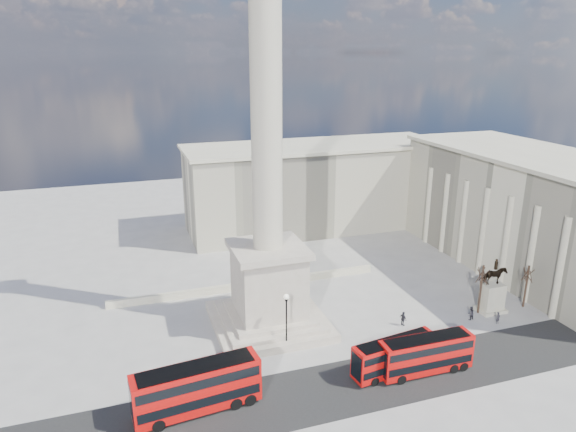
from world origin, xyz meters
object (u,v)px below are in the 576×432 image
Objects in this scene: nelsons_column at (268,230)px; pedestrian_standing at (471,313)px; victorian_lamp at (286,317)px; pedestrian_walking at (498,318)px; red_bus_b at (395,356)px; equestrian_statue at (492,293)px; pedestrian_crossing at (403,319)px; red_bus_c at (426,354)px; red_bus_a at (198,388)px.

nelsons_column is 28.96m from pedestrian_standing.
victorian_lamp is 28.09m from pedestrian_walking.
red_bus_b is 18.83m from pedestrian_walking.
nelsons_column is 31.92m from pedestrian_walking.
nelsons_column is at bearing 150.10° from pedestrian_walking.
pedestrian_crossing is at bearing 178.68° from equestrian_statue.
pedestrian_standing is at bearing 17.55° from red_bus_b.
nelsons_column reaches higher than pedestrian_walking.
red_bus_c reaches higher than pedestrian_walking.
nelsons_column is at bearing 117.59° from red_bus_b.
pedestrian_standing is (12.09, 8.20, -1.31)m from red_bus_c.
red_bus_a is 6.73× the size of pedestrian_standing.
pedestrian_standing is (25.38, -7.10, -11.99)m from nelsons_column.
equestrian_statue is at bearing 54.19° from pedestrian_walking.
nelsons_column reaches higher than red_bus_c.
equestrian_statue reaches higher than red_bus_c.
pedestrian_standing is (36.55, 6.77, -1.68)m from red_bus_a.
red_bus_a is (-11.17, -13.88, -10.30)m from nelsons_column.
red_bus_a is 28.63m from pedestrian_crossing.
pedestrian_walking is (14.82, 6.25, -1.44)m from red_bus_c.
equestrian_statue is (29.47, -5.97, -10.31)m from nelsons_column.
nelsons_column is 20.58m from red_bus_a.
equestrian_statue is 3.82m from pedestrian_walking.
red_bus_b is (10.07, -14.29, -10.82)m from nelsons_column.
equestrian_statue is 4.77× the size of pedestrian_walking.
red_bus_c is 5.67× the size of pedestrian_standing.
red_bus_c is at bearing -9.20° from red_bus_a.
equestrian_statue is 13.37m from pedestrian_crossing.
red_bus_a reaches higher than red_bus_b.
nelsons_column is 25.90× the size of pedestrian_crossing.
red_bus_a is at bearing -168.99° from equestrian_statue.
pedestrian_walking is at bearing -17.86° from nelsons_column.
pedestrian_walking is at bearing -119.29° from pedestrian_crossing.
nelsons_column is at bearing 57.33° from pedestrian_crossing.
red_bus_a reaches higher than pedestrian_standing.
red_bus_c is (24.46, -1.43, -0.38)m from red_bus_a.
red_bus_a is at bearing 174.96° from pedestrian_walking.
red_bus_c is 10.15m from pedestrian_crossing.
red_bus_c reaches higher than pedestrian_crossing.
red_bus_a reaches higher than pedestrian_walking.
pedestrian_walking is 0.86× the size of pedestrian_standing.
nelsons_column is at bearing -24.50° from pedestrian_standing.
pedestrian_standing is at bearing -164.51° from equestrian_statue.
nelsons_column is 22.91m from red_bus_c.
red_bus_a is at bearing 93.30° from pedestrian_crossing.
equestrian_statue is (29.08, 0.05, -1.54)m from victorian_lamp.
nelsons_column is 20.92m from pedestrian_crossing.
victorian_lamp reaches higher than red_bus_a.
pedestrian_crossing is (6.14, 8.62, -1.14)m from red_bus_b.
red_bus_a is 1.78× the size of victorian_lamp.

